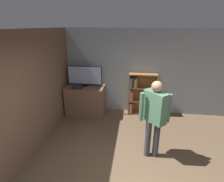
# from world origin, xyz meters

# --- Properties ---
(wall_back) EXTENTS (6.25, 0.06, 2.70)m
(wall_back) POSITION_xyz_m (0.00, 3.15, 1.35)
(wall_back) COLOR gray
(wall_back) RESTS_ON ground_plane
(wall_side_brick) EXTENTS (0.06, 4.72, 2.70)m
(wall_side_brick) POSITION_xyz_m (-2.15, 1.56, 1.35)
(wall_side_brick) COLOR brown
(wall_side_brick) RESTS_ON ground_plane
(tv_ledge) EXTENTS (1.21, 0.68, 0.94)m
(tv_ledge) POSITION_xyz_m (-1.47, 2.72, 0.47)
(tv_ledge) COLOR brown
(tv_ledge) RESTS_ON ground_plane
(television) EXTENTS (1.08, 0.22, 0.64)m
(television) POSITION_xyz_m (-1.47, 2.77, 1.28)
(television) COLOR black
(television) RESTS_ON tv_ledge
(game_console) EXTENTS (0.28, 0.18, 0.08)m
(game_console) POSITION_xyz_m (-1.66, 2.52, 0.98)
(game_console) COLOR black
(game_console) RESTS_ON tv_ledge
(bookshelf) EXTENTS (0.87, 0.28, 1.36)m
(bookshelf) POSITION_xyz_m (0.24, 2.97, 0.69)
(bookshelf) COLOR brown
(bookshelf) RESTS_ON ground_plane
(person) EXTENTS (0.63, 0.51, 1.76)m
(person) POSITION_xyz_m (0.51, 0.95, 1.05)
(person) COLOR #383842
(person) RESTS_ON ground_plane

